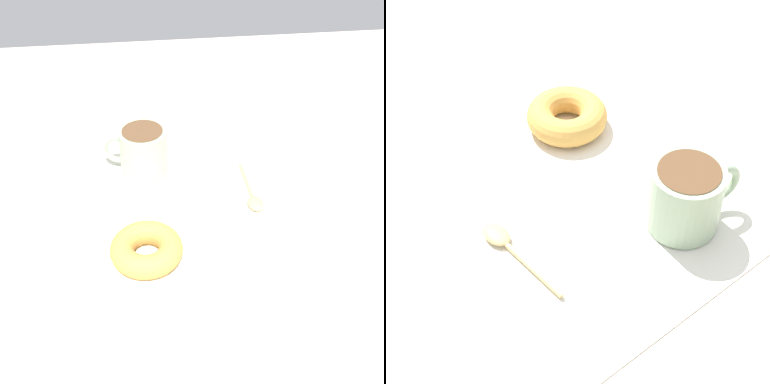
# 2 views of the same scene
# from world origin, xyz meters

# --- Properties ---
(ground_plane) EXTENTS (1.20, 1.20, 0.02)m
(ground_plane) POSITION_xyz_m (0.00, 0.00, -0.01)
(ground_plane) COLOR beige
(napkin) EXTENTS (0.36, 0.36, 0.00)m
(napkin) POSITION_xyz_m (0.01, 0.02, 0.00)
(napkin) COLOR white
(napkin) RESTS_ON ground_plane
(coffee_cup) EXTENTS (0.08, 0.11, 0.08)m
(coffee_cup) POSITION_xyz_m (-0.08, -0.05, 0.04)
(coffee_cup) COLOR #9EB793
(coffee_cup) RESTS_ON napkin
(donut) EXTENTS (0.10, 0.10, 0.03)m
(donut) POSITION_xyz_m (0.12, -0.05, 0.02)
(donut) COLOR gold
(donut) RESTS_ON napkin
(spoon) EXTENTS (0.12, 0.03, 0.01)m
(spoon) POSITION_xyz_m (0.01, 0.11, 0.01)
(spoon) COLOR #D8B772
(spoon) RESTS_ON napkin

